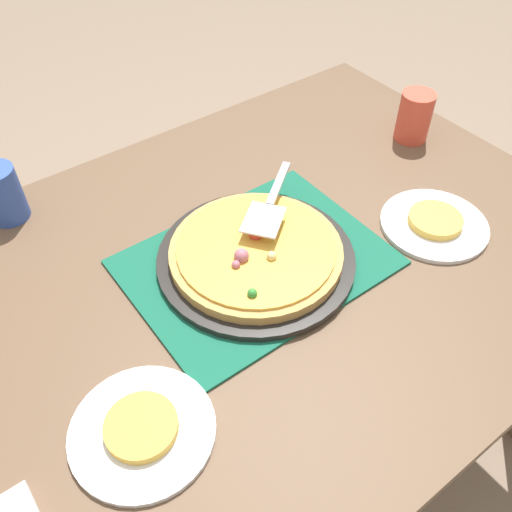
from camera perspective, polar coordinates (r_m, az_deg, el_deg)
ground_plane at (r=1.69m, az=0.00°, el=-18.45°), size 8.00×8.00×0.00m
dining_table at (r=1.15m, az=0.00°, el=-4.50°), size 1.40×1.00×0.75m
placemat at (r=1.06m, az=0.00°, el=-0.64°), size 0.48×0.36×0.01m
pizza_pan at (r=1.05m, az=0.00°, el=-0.26°), size 0.38×0.38×0.01m
pizza at (r=1.04m, az=0.00°, el=0.51°), size 0.33×0.33×0.05m
plate_near_left at (r=1.19m, az=17.98°, el=3.12°), size 0.22×0.22×0.01m
plate_far_right at (r=0.87m, az=-11.70°, el=-17.34°), size 0.22×0.22×0.01m
served_slice_left at (r=1.18m, az=18.12°, el=3.58°), size 0.11×0.11×0.02m
served_slice_right at (r=0.86m, az=-11.83°, el=-16.95°), size 0.11×0.11×0.02m
cup_near at (r=1.23m, az=-24.85°, el=5.86°), size 0.08×0.08×0.12m
cup_far at (r=1.41m, az=16.11°, el=13.73°), size 0.08×0.08×0.12m
pizza_server at (r=1.08m, az=1.45°, el=5.43°), size 0.21×0.17×0.01m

